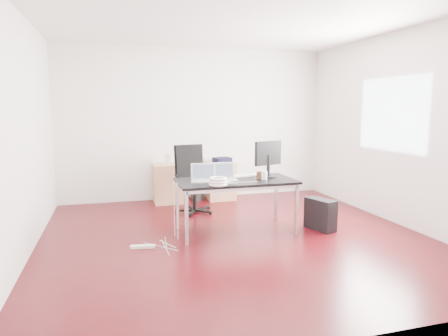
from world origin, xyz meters
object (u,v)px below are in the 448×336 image
object	(u,v)px
filing_cabinet_left	(168,183)
pc_tower	(320,214)
filing_cabinet_right	(220,181)
desk	(236,184)
office_chair	(192,175)

from	to	relation	value
filing_cabinet_left	pc_tower	bearing A→B (deg)	-50.56
filing_cabinet_right	pc_tower	bearing A→B (deg)	-69.13
desk	office_chair	world-z (taller)	office_chair
desk	office_chair	size ratio (longest dim) A/B	1.48
filing_cabinet_left	filing_cabinet_right	xyz separation A→B (m)	(0.99, 0.00, 0.00)
desk	filing_cabinet_left	size ratio (longest dim) A/B	2.29
filing_cabinet_left	pc_tower	distance (m)	2.90
filing_cabinet_left	pc_tower	world-z (taller)	filing_cabinet_left
pc_tower	desk	bearing A→B (deg)	151.11
desk	pc_tower	bearing A→B (deg)	-10.89
office_chair	desk	bearing A→B (deg)	-83.83
office_chair	pc_tower	bearing A→B (deg)	-53.45
filing_cabinet_left	filing_cabinet_right	size ratio (longest dim) A/B	1.00
filing_cabinet_right	pc_tower	world-z (taller)	filing_cabinet_right
filing_cabinet_right	office_chair	bearing A→B (deg)	-131.73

